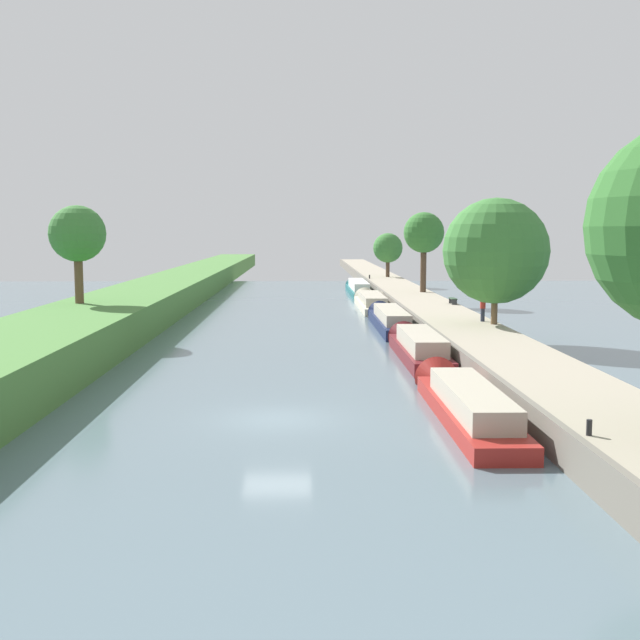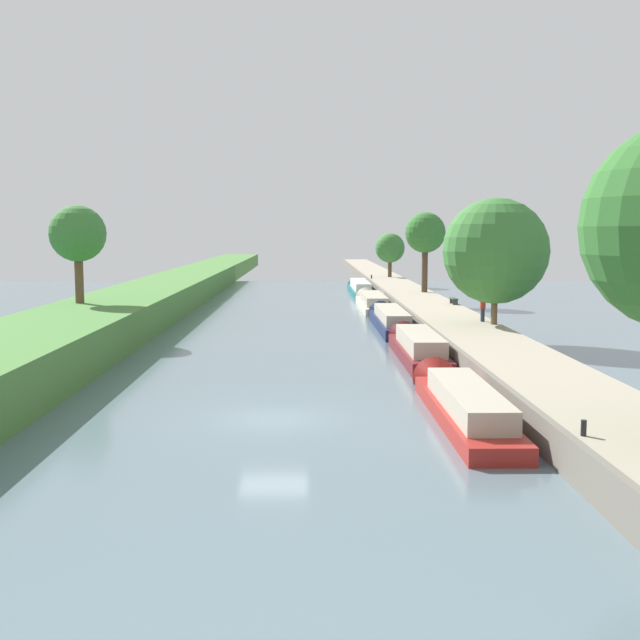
# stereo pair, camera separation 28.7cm
# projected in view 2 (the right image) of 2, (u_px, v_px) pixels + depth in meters

# --- Properties ---
(ground_plane) EXTENTS (160.00, 160.00, 0.00)m
(ground_plane) POSITION_uv_depth(u_px,v_px,m) (274.00, 419.00, 28.85)
(ground_plane) COLOR slate
(right_towpath) EXTENTS (4.47, 260.00, 1.18)m
(right_towpath) POSITION_uv_depth(u_px,v_px,m) (569.00, 402.00, 28.95)
(right_towpath) COLOR #9E937F
(right_towpath) RESTS_ON ground_plane
(stone_quay) EXTENTS (0.25, 260.00, 1.23)m
(stone_quay) POSITION_uv_depth(u_px,v_px,m) (505.00, 402.00, 28.91)
(stone_quay) COLOR #6B665B
(stone_quay) RESTS_ON ground_plane
(narrowboat_red) EXTENTS (2.04, 12.58, 2.05)m
(narrowboat_red) POSITION_uv_depth(u_px,v_px,m) (461.00, 402.00, 29.22)
(narrowboat_red) COLOR maroon
(narrowboat_red) RESTS_ON ground_plane
(narrowboat_maroon) EXTENTS (2.06, 12.06, 2.18)m
(narrowboat_maroon) POSITION_uv_depth(u_px,v_px,m) (417.00, 346.00, 42.80)
(narrowboat_maroon) COLOR maroon
(narrowboat_maroon) RESTS_ON ground_plane
(narrowboat_navy) EXTENTS (2.00, 14.31, 2.07)m
(narrowboat_navy) POSITION_uv_depth(u_px,v_px,m) (390.00, 319.00, 55.86)
(narrowboat_navy) COLOR #141E42
(narrowboat_navy) RESTS_ON ground_plane
(narrowboat_cream) EXTENTS (2.19, 14.38, 2.10)m
(narrowboat_cream) POSITION_uv_depth(u_px,v_px,m) (372.00, 302.00, 70.48)
(narrowboat_cream) COLOR beige
(narrowboat_cream) RESTS_ON ground_plane
(narrowboat_teal) EXTENTS (1.92, 16.72, 2.09)m
(narrowboat_teal) POSITION_uv_depth(u_px,v_px,m) (360.00, 288.00, 86.53)
(narrowboat_teal) COLOR #195B60
(narrowboat_teal) RESTS_ON ground_plane
(tree_rightbank_midnear) EXTENTS (6.40, 6.40, 7.66)m
(tree_rightbank_midnear) POSITION_uv_depth(u_px,v_px,m) (496.00, 251.00, 47.64)
(tree_rightbank_midnear) COLOR brown
(tree_rightbank_midnear) RESTS_ON right_towpath
(tree_rightbank_midfar) EXTENTS (3.75, 3.75, 7.39)m
(tree_rightbank_midfar) POSITION_uv_depth(u_px,v_px,m) (425.00, 233.00, 72.88)
(tree_rightbank_midfar) COLOR #4C3828
(tree_rightbank_midfar) RESTS_ON right_towpath
(tree_rightbank_far) EXTENTS (3.64, 3.64, 5.40)m
(tree_rightbank_far) POSITION_uv_depth(u_px,v_px,m) (390.00, 248.00, 97.21)
(tree_rightbank_far) COLOR #4C3828
(tree_rightbank_far) RESTS_ON right_towpath
(tree_leftbank_downstream) EXTENTS (3.59, 3.59, 6.25)m
(tree_leftbank_downstream) POSITION_uv_depth(u_px,v_px,m) (78.00, 234.00, 50.30)
(tree_leftbank_downstream) COLOR brown
(tree_leftbank_downstream) RESTS_ON left_grassy_bank
(person_walking) EXTENTS (0.34, 0.34, 1.66)m
(person_walking) POSITION_uv_depth(u_px,v_px,m) (483.00, 308.00, 49.52)
(person_walking) COLOR #282D42
(person_walking) RESTS_ON right_towpath
(mooring_bollard_near) EXTENTS (0.16, 0.16, 0.45)m
(mooring_bollard_near) POSITION_uv_depth(u_px,v_px,m) (584.00, 428.00, 21.91)
(mooring_bollard_near) COLOR black
(mooring_bollard_near) RESTS_ON right_towpath
(mooring_bollard_far) EXTENTS (0.16, 0.16, 0.45)m
(mooring_bollard_far) POSITION_uv_depth(u_px,v_px,m) (372.00, 277.00, 94.20)
(mooring_bollard_far) COLOR black
(mooring_bollard_far) RESTS_ON right_towpath
(park_bench) EXTENTS (0.44, 1.50, 0.47)m
(park_bench) POSITION_uv_depth(u_px,v_px,m) (454.00, 300.00, 61.37)
(park_bench) COLOR #333338
(park_bench) RESTS_ON right_towpath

